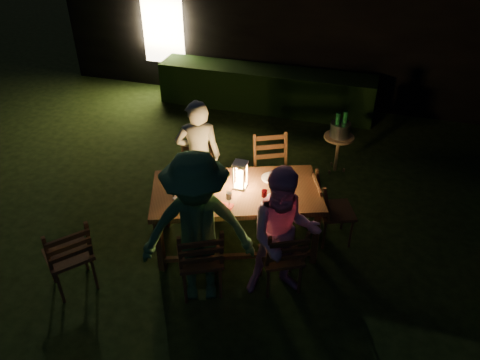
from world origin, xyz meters
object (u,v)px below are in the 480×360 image
(chair_end, at_px, (333,220))
(person_opp_right, at_px, (284,235))
(chair_far_left, at_px, (200,191))
(bottle_bucket_a, at_px, (337,127))
(person_house_side, at_px, (199,157))
(chair_far_right, at_px, (272,186))
(chair_spare, at_px, (72,266))
(side_table, at_px, (339,140))
(ice_bucket, at_px, (340,130))
(bottle_bucket_b, at_px, (344,126))
(dining_table, at_px, (236,196))
(chair_near_left, at_px, (201,269))
(lantern, at_px, (240,177))
(bottle_table, at_px, (215,181))
(chair_near_right, at_px, (281,267))
(person_opp_left, at_px, (198,231))

(chair_end, relative_size, person_opp_right, 0.61)
(chair_far_left, bearing_deg, bottle_bucket_a, -163.57)
(chair_far_left, relative_size, person_house_side, 0.59)
(chair_far_right, distance_m, chair_spare, 2.81)
(side_table, bearing_deg, ice_bucket, 45.00)
(ice_bucket, height_order, bottle_bucket_b, bottle_bucket_b)
(dining_table, distance_m, chair_near_left, 0.99)
(lantern, xyz_separation_m, bottle_table, (-0.26, -0.15, -0.02))
(chair_far_right, xyz_separation_m, ice_bucket, (0.75, 1.19, 0.40))
(person_opp_right, bearing_deg, bottle_bucket_a, 64.25)
(bottle_bucket_a, bearing_deg, chair_near_right, -95.32)
(chair_near_left, distance_m, ice_bucket, 3.22)
(person_opp_left, distance_m, bottle_table, 0.85)
(person_house_side, distance_m, side_table, 2.29)
(chair_far_left, xyz_separation_m, chair_far_right, (0.93, 0.36, 0.03))
(dining_table, distance_m, bottle_bucket_b, 2.39)
(chair_near_left, bearing_deg, chair_far_right, 50.14)
(chair_near_left, height_order, ice_bucket, chair_near_left)
(bottle_bucket_a, bearing_deg, dining_table, -114.48)
(chair_far_right, xyz_separation_m, person_opp_left, (-0.37, -1.84, 0.59))
(chair_end, distance_m, side_table, 1.70)
(bottle_bucket_b, bearing_deg, lantern, -115.92)
(bottle_bucket_b, bearing_deg, chair_far_left, -137.57)
(chair_near_left, distance_m, chair_spare, 1.45)
(chair_near_left, distance_m, chair_far_right, 1.84)
(person_house_side, xyz_separation_m, bottle_bucket_b, (1.75, 1.54, -0.04))
(chair_far_left, bearing_deg, person_house_side, -97.53)
(chair_near_left, height_order, chair_near_right, chair_near_left)
(person_opp_left, xyz_separation_m, bottle_bucket_b, (1.17, 3.07, -0.14))
(person_opp_left, height_order, side_table, person_opp_left)
(dining_table, height_order, bottle_bucket_b, bottle_bucket_b)
(dining_table, relative_size, bottle_table, 7.95)
(chair_end, bearing_deg, bottle_bucket_a, 165.08)
(chair_end, xyz_separation_m, person_opp_right, (-0.44, -1.04, 0.51))
(person_opp_left, distance_m, lantern, 1.01)
(person_opp_left, bearing_deg, bottle_bucket_a, 49.48)
(dining_table, height_order, chair_near_left, chair_near_left)
(chair_near_right, relative_size, person_opp_left, 0.54)
(chair_near_right, bearing_deg, chair_far_left, 113.96)
(chair_near_left, bearing_deg, person_house_side, 83.04)
(chair_end, distance_m, bottle_bucket_b, 1.78)
(chair_end, relative_size, bottle_bucket_a, 3.10)
(bottle_bucket_a, bearing_deg, lantern, -114.49)
(chair_near_right, relative_size, lantern, 2.83)
(bottle_bucket_a, bearing_deg, person_house_side, -138.53)
(person_house_side, bearing_deg, person_opp_left, 90.00)
(bottle_table, bearing_deg, bottle_bucket_a, 61.41)
(chair_far_left, relative_size, person_opp_right, 0.60)
(bottle_table, relative_size, bottle_bucket_a, 0.88)
(dining_table, xyz_separation_m, chair_far_right, (0.24, 0.92, -0.43))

